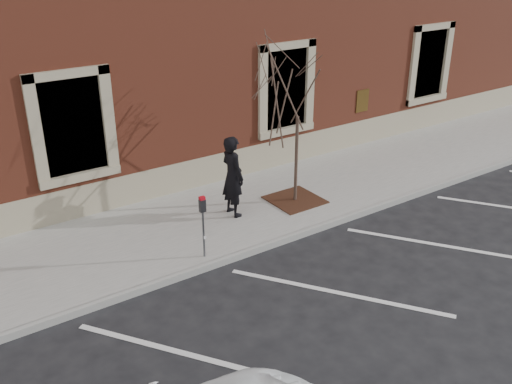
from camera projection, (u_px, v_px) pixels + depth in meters
ground at (271, 246)px, 12.71m from camera, size 120.00×120.00×0.00m
sidewalk_near at (230, 214)px, 13.99m from camera, size 40.00×3.50×0.15m
curb_near at (273, 244)px, 12.64m from camera, size 40.00×0.12×0.15m
parking_stripes at (337, 293)px, 11.06m from camera, size 28.00×4.40×0.01m
building_civic at (120, 21)px, 16.86m from camera, size 40.00×8.62×8.00m
man at (233, 176)px, 13.43m from camera, size 0.49×0.73×1.97m
parking_meter at (203, 215)px, 11.62m from camera, size 0.13×0.10×1.38m
tree_grate at (295, 200)px, 14.53m from camera, size 1.25×1.25×0.03m
sapling at (298, 91)px, 13.36m from camera, size 2.42×2.42×4.04m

